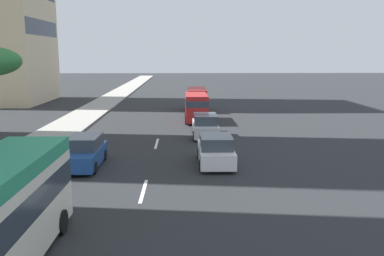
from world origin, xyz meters
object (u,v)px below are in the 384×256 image
(minibus_second, at_px, (6,205))
(car_seventh, at_px, (84,152))
(van_sixth, at_px, (196,106))
(car_lead, at_px, (205,126))
(car_fourth, at_px, (216,151))
(van_fifth, at_px, (197,98))

(minibus_second, bearing_deg, car_seventh, -179.10)
(van_sixth, height_order, car_seventh, van_sixth)
(minibus_second, bearing_deg, car_lead, 159.35)
(car_seventh, bearing_deg, minibus_second, 0.90)
(car_lead, bearing_deg, car_seventh, 138.65)
(car_fourth, bearing_deg, van_sixth, 2.16)
(minibus_second, height_order, car_seventh, minibus_second)
(car_fourth, bearing_deg, car_seventh, 91.74)
(minibus_second, distance_m, car_fourth, 12.78)
(car_lead, height_order, van_fifth, van_fifth)
(minibus_second, height_order, van_sixth, minibus_second)
(van_sixth, bearing_deg, car_lead, -176.48)
(car_lead, bearing_deg, van_fifth, 0.43)
(minibus_second, xyz_separation_m, van_fifth, (32.81, -6.85, -0.35))
(car_fourth, distance_m, van_sixth, 14.83)
(minibus_second, distance_m, van_sixth, 26.22)
(van_sixth, bearing_deg, car_fourth, -177.84)
(car_fourth, height_order, van_fifth, van_fifth)
(car_lead, xyz_separation_m, car_seventh, (-8.10, 7.12, -0.01))
(car_lead, height_order, van_sixth, van_sixth)
(car_lead, xyz_separation_m, car_fourth, (-7.88, -0.13, -0.01))
(car_fourth, height_order, van_sixth, van_sixth)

